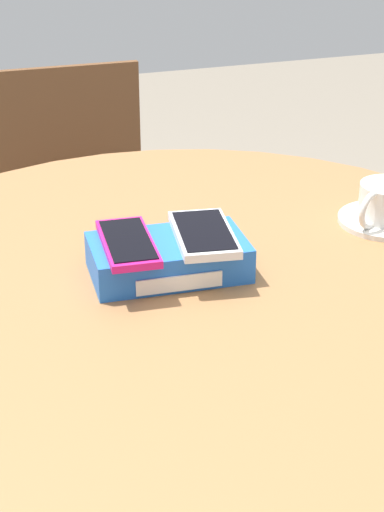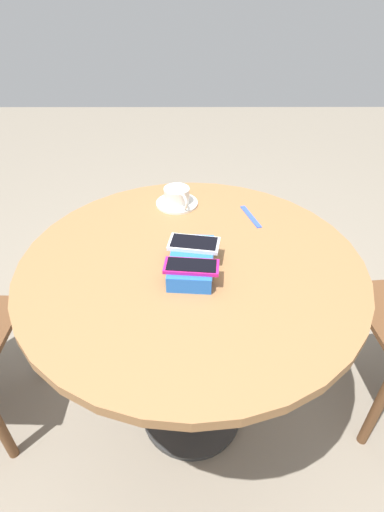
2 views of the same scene
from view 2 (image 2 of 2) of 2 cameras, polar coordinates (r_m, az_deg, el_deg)
ground_plane at (r=1.72m, az=0.00°, el=-21.48°), size 8.00×8.00×0.00m
round_table at (r=1.21m, az=0.00°, el=-5.12°), size 0.98×0.98×0.77m
phone_box at (r=1.09m, az=0.04°, el=-0.90°), size 0.21×0.13×0.05m
phone_magenta at (r=1.03m, az=0.07°, el=-1.49°), size 0.08×0.15×0.01m
phone_white at (r=1.11m, az=0.37°, el=1.79°), size 0.10×0.15×0.01m
saucer at (r=1.40m, az=-2.10°, el=7.55°), size 0.15×0.15×0.01m
coffee_cup at (r=1.39m, az=-2.07°, el=8.64°), size 0.11×0.09×0.06m
lanyard_strap at (r=1.35m, az=8.45°, el=5.60°), size 0.14×0.06×0.00m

